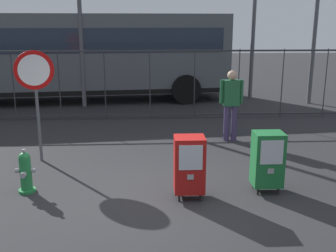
{
  "coord_description": "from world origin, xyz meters",
  "views": [
    {
      "loc": [
        -0.06,
        -5.99,
        2.77
      ],
      "look_at": [
        0.3,
        1.2,
        0.9
      ],
      "focal_mm": 43.37,
      "sensor_mm": 36.0,
      "label": 1
    }
  ],
  "objects_px": {
    "newspaper_box_secondary": "(189,164)",
    "pedestrian": "(231,101)",
    "fire_hydrant": "(26,172)",
    "bus_near": "(77,52)",
    "stop_sign": "(35,83)",
    "newspaper_box_primary": "(268,159)"
  },
  "relations": [
    {
      "from": "newspaper_box_secondary",
      "to": "stop_sign",
      "type": "relative_size",
      "value": 0.46
    },
    {
      "from": "fire_hydrant",
      "to": "newspaper_box_primary",
      "type": "xyz_separation_m",
      "value": [
        3.99,
        -0.17,
        0.22
      ]
    },
    {
      "from": "pedestrian",
      "to": "bus_near",
      "type": "xyz_separation_m",
      "value": [
        -4.41,
        5.36,
        0.76
      ]
    },
    {
      "from": "newspaper_box_primary",
      "to": "bus_near",
      "type": "height_order",
      "value": "bus_near"
    },
    {
      "from": "fire_hydrant",
      "to": "newspaper_box_secondary",
      "type": "bearing_deg",
      "value": -7.57
    },
    {
      "from": "fire_hydrant",
      "to": "pedestrian",
      "type": "height_order",
      "value": "pedestrian"
    },
    {
      "from": "bus_near",
      "to": "fire_hydrant",
      "type": "bearing_deg",
      "value": -92.3
    },
    {
      "from": "newspaper_box_secondary",
      "to": "fire_hydrant",
      "type": "bearing_deg",
      "value": 172.43
    },
    {
      "from": "stop_sign",
      "to": "pedestrian",
      "type": "xyz_separation_m",
      "value": [
        4.13,
        1.25,
        -0.65
      ]
    },
    {
      "from": "newspaper_box_primary",
      "to": "bus_near",
      "type": "distance_m",
      "value": 9.52
    },
    {
      "from": "newspaper_box_secondary",
      "to": "pedestrian",
      "type": "height_order",
      "value": "pedestrian"
    },
    {
      "from": "pedestrian",
      "to": "bus_near",
      "type": "height_order",
      "value": "bus_near"
    },
    {
      "from": "stop_sign",
      "to": "bus_near",
      "type": "distance_m",
      "value": 6.62
    },
    {
      "from": "fire_hydrant",
      "to": "newspaper_box_secondary",
      "type": "relative_size",
      "value": 0.73
    },
    {
      "from": "fire_hydrant",
      "to": "bus_near",
      "type": "distance_m",
      "value": 8.31
    },
    {
      "from": "fire_hydrant",
      "to": "stop_sign",
      "type": "height_order",
      "value": "stop_sign"
    },
    {
      "from": "fire_hydrant",
      "to": "stop_sign",
      "type": "distance_m",
      "value": 2.01
    },
    {
      "from": "bus_near",
      "to": "stop_sign",
      "type": "bearing_deg",
      "value": -92.9
    },
    {
      "from": "stop_sign",
      "to": "pedestrian",
      "type": "distance_m",
      "value": 4.36
    },
    {
      "from": "newspaper_box_secondary",
      "to": "stop_sign",
      "type": "xyz_separation_m",
      "value": [
        -2.83,
        1.93,
        1.03
      ]
    },
    {
      "from": "pedestrian",
      "to": "bus_near",
      "type": "relative_size",
      "value": 0.16
    },
    {
      "from": "fire_hydrant",
      "to": "pedestrian",
      "type": "xyz_separation_m",
      "value": [
        3.97,
        2.82,
        0.6
      ]
    }
  ]
}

